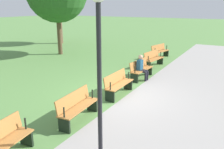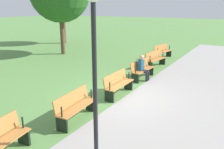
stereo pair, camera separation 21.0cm
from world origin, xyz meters
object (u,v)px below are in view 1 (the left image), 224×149
(bench_2, at_px, (141,69))
(tree_1, at_px, (58,0))
(lamp_post, at_px, (99,44))
(bench_3, at_px, (118,84))
(bench_1, at_px, (153,58))
(person_seated, at_px, (142,67))
(bench_0, at_px, (160,51))
(bench_4, at_px, (77,106))

(bench_2, xyz_separation_m, tree_1, (-6.62, -10.75, 3.36))
(lamp_post, bearing_deg, bench_3, -158.01)
(bench_1, xyz_separation_m, tree_1, (-4.12, -10.50, 3.36))
(bench_3, relative_size, tree_1, 0.30)
(bench_1, height_order, person_seated, person_seated)
(bench_1, xyz_separation_m, person_seated, (2.70, 0.38, 0.17))
(bench_0, distance_m, lamp_post, 11.66)
(bench_0, relative_size, bench_1, 1.01)
(person_seated, bearing_deg, lamp_post, 17.57)
(bench_4, distance_m, lamp_post, 2.97)
(bench_2, bearing_deg, bench_4, 3.91)
(bench_0, height_order, bench_3, same)
(person_seated, height_order, lamp_post, lamp_post)
(bench_0, distance_m, bench_1, 2.51)
(person_seated, xyz_separation_m, tree_1, (-6.82, -10.88, 3.19))
(bench_0, xyz_separation_m, bench_4, (9.99, 0.68, 0.00))
(bench_0, bearing_deg, bench_4, 15.61)
(bench_3, xyz_separation_m, person_seated, (-2.30, 0.04, 0.17))
(bench_2, height_order, tree_1, tree_1)
(bench_1, distance_m, person_seated, 2.74)
(bench_1, xyz_separation_m, bench_2, (2.50, 0.26, 0.00))
(bench_1, xyz_separation_m, lamp_post, (8.75, 1.85, 2.18))
(bench_4, relative_size, person_seated, 1.41)
(person_seated, xyz_separation_m, lamp_post, (6.05, 1.47, 2.01))
(bench_1, bearing_deg, bench_2, 13.65)
(bench_0, height_order, bench_2, same)
(bench_4, bearing_deg, bench_0, 179.99)
(bench_0, bearing_deg, tree_1, -87.57)
(bench_1, distance_m, bench_4, 7.52)
(bench_0, xyz_separation_m, person_seated, (5.18, 0.81, 0.17))
(bench_2, bearing_deg, lamp_post, 18.24)
(bench_4, xyz_separation_m, lamp_post, (1.24, 1.60, 2.18))
(bench_0, xyz_separation_m, bench_2, (4.97, 0.68, 0.00))
(bench_3, height_order, bench_4, same)
(bench_0, height_order, bench_1, same)
(bench_1, bearing_deg, lamp_post, 19.77)
(bench_3, height_order, tree_1, tree_1)
(bench_0, height_order, tree_1, tree_1)
(bench_4, bearing_deg, lamp_post, 48.27)
(bench_1, bearing_deg, bench_4, 9.76)
(bench_4, relative_size, tree_1, 0.31)
(bench_2, height_order, lamp_post, lamp_post)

